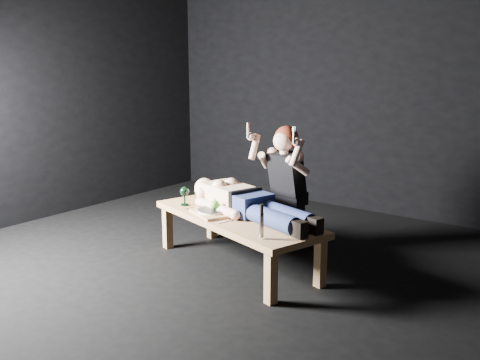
% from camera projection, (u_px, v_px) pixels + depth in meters
% --- Properties ---
extents(ground, '(5.00, 5.00, 0.00)m').
position_uv_depth(ground, '(213.00, 266.00, 4.56)').
color(ground, black).
rests_on(ground, ground).
extents(back_wall, '(5.00, 0.00, 5.00)m').
position_uv_depth(back_wall, '(347.00, 83.00, 6.20)').
color(back_wall, black).
rests_on(back_wall, ground).
extents(table, '(1.79, 1.08, 0.45)m').
position_uv_depth(table, '(237.00, 240.00, 4.53)').
color(table, tan).
rests_on(table, ground).
extents(lying_man, '(1.70, 0.93, 0.25)m').
position_uv_depth(lying_man, '(249.00, 200.00, 4.47)').
color(lying_man, beige).
rests_on(lying_man, table).
extents(kneeling_woman, '(0.74, 0.80, 1.21)m').
position_uv_depth(kneeling_woman, '(292.00, 187.00, 4.85)').
color(kneeling_woman, black).
rests_on(kneeling_woman, ground).
extents(serving_tray, '(0.46, 0.41, 0.02)m').
position_uv_depth(serving_tray, '(212.00, 213.00, 4.52)').
color(serving_tray, tan).
rests_on(serving_tray, table).
extents(plate, '(0.34, 0.34, 0.02)m').
position_uv_depth(plate, '(212.00, 210.00, 4.51)').
color(plate, white).
rests_on(plate, serving_tray).
extents(apple, '(0.08, 0.08, 0.08)m').
position_uv_depth(apple, '(215.00, 205.00, 4.50)').
color(apple, green).
rests_on(apple, plate).
extents(goblet, '(0.10, 0.10, 0.17)m').
position_uv_depth(goblet, '(185.00, 196.00, 4.79)').
color(goblet, black).
rests_on(goblet, table).
extents(fork_flat, '(0.05, 0.18, 0.01)m').
position_uv_depth(fork_flat, '(193.00, 208.00, 4.71)').
color(fork_flat, '#B2B2B7').
rests_on(fork_flat, table).
extents(knife_flat, '(0.06, 0.18, 0.01)m').
position_uv_depth(knife_flat, '(226.00, 221.00, 4.30)').
color(knife_flat, '#B2B2B7').
rests_on(knife_flat, table).
extents(spoon_flat, '(0.10, 0.16, 0.01)m').
position_uv_depth(spoon_flat, '(232.00, 218.00, 4.39)').
color(spoon_flat, '#B2B2B7').
rests_on(spoon_flat, table).
extents(carving_knife, '(0.04, 0.05, 0.26)m').
position_uv_depth(carving_knife, '(262.00, 222.00, 3.84)').
color(carving_knife, '#B2B2B7').
rests_on(carving_knife, table).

